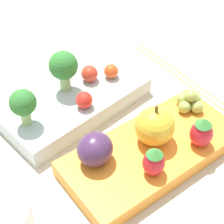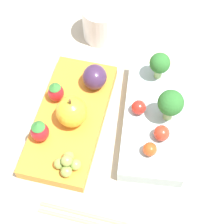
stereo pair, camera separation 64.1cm
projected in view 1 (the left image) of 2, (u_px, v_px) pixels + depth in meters
ground_plane at (109, 132)px, 0.51m from camera, size 4.00×4.00×0.00m
bento_box_savoury at (77, 102)px, 0.53m from camera, size 0.21×0.11×0.03m
bento_box_fruit at (152, 152)px, 0.47m from camera, size 0.24×0.14×0.02m
broccoli_floret_0 at (23, 104)px, 0.46m from camera, size 0.03×0.03×0.05m
broccoli_floret_1 at (62, 67)px, 0.51m from camera, size 0.04×0.04×0.06m
cherry_tomato_0 at (89, 74)px, 0.54m from camera, size 0.02×0.02×0.02m
cherry_tomato_1 at (111, 71)px, 0.55m from camera, size 0.02×0.02×0.02m
cherry_tomato_2 at (84, 100)px, 0.50m from camera, size 0.02×0.02×0.02m
apple at (155, 126)px, 0.45m from camera, size 0.05×0.05×0.06m
strawberry_0 at (202, 132)px, 0.45m from camera, size 0.03×0.03×0.04m
strawberry_1 at (154, 162)px, 0.42m from camera, size 0.03×0.03×0.04m
plum at (95, 149)px, 0.43m from camera, size 0.04×0.04×0.04m
grape_cluster at (190, 102)px, 0.50m from camera, size 0.04×0.04×0.03m
chopsticks_pair at (180, 74)px, 0.60m from camera, size 0.05×0.21×0.01m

